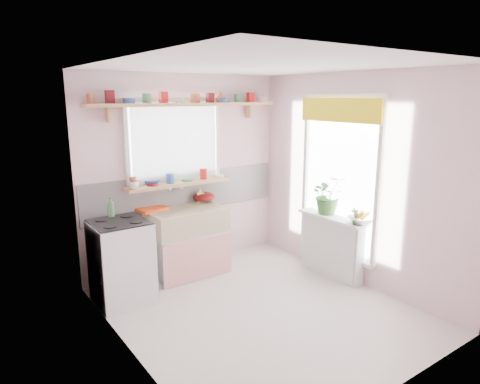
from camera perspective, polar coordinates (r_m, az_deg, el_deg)
room at (r=5.32m, az=2.69°, el=3.47°), size 3.20×3.20×3.20m
sink_unit at (r=5.47m, az=-7.00°, el=-6.50°), size 0.95×0.65×1.11m
cooker at (r=4.89m, az=-15.53°, el=-8.90°), size 0.58×0.58×0.93m
radiator_ledge at (r=5.52m, az=12.14°, el=-6.92°), size 0.22×0.95×0.78m
windowsill at (r=5.44m, az=-8.14°, el=1.10°), size 1.40×0.22×0.04m
pine_shelf at (r=5.40m, az=-6.98°, el=11.52°), size 2.52×0.24×0.04m
shelf_crockery at (r=5.38m, az=-7.41°, el=12.29°), size 2.47×0.11×0.12m
sill_crockery at (r=5.41m, az=-8.63°, el=1.80°), size 1.35×0.11×0.12m
dish_tray at (r=5.37m, az=-11.70°, el=-2.20°), size 0.39×0.32×0.03m
colander at (r=5.69m, az=-4.81°, el=-0.64°), size 0.37×0.37×0.13m
jade_plant at (r=5.45m, az=11.72°, el=-0.33°), size 0.56×0.53×0.49m
fruit_bowl at (r=5.17m, az=15.85°, el=-3.64°), size 0.38×0.38×0.07m
herb_pot at (r=5.06m, az=15.04°, el=-3.18°), size 0.12×0.09×0.20m
soap_bottle_sink at (r=5.65m, az=-5.31°, el=-0.40°), size 0.11×0.12×0.19m
sill_cup at (r=5.13m, az=-14.00°, el=0.88°), size 0.14×0.14×0.09m
sill_bowl at (r=5.34m, az=-11.70°, el=1.31°), size 0.26×0.26×0.06m
shelf_vase at (r=5.71m, az=-2.66°, el=12.61°), size 0.15×0.15×0.15m
cooker_bottle at (r=4.92m, az=-16.88°, el=-1.92°), size 0.11×0.11×0.23m
fruit at (r=5.16m, az=15.88°, el=-2.97°), size 0.20×0.14×0.10m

